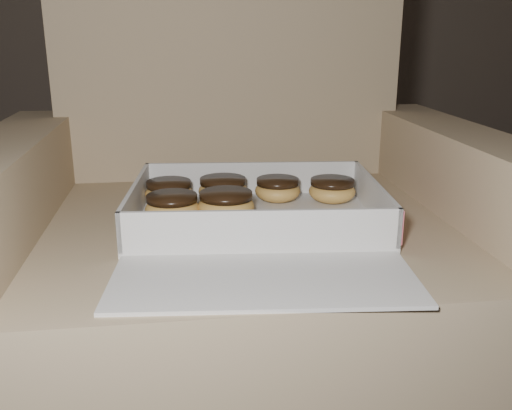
{
  "coord_description": "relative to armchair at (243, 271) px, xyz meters",
  "views": [
    {
      "loc": [
        0.42,
        -0.13,
        0.67
      ],
      "look_at": [
        0.53,
        0.69,
        0.41
      ],
      "focal_mm": 40.0,
      "sensor_mm": 36.0,
      "label": 1
    }
  ],
  "objects": [
    {
      "name": "donut_e",
      "position": [
        -0.03,
        0.01,
        0.14
      ],
      "size": [
        0.08,
        0.08,
        0.04
      ],
      "color": "gold",
      "rests_on": "bakery_box"
    },
    {
      "name": "donut_c",
      "position": [
        -0.11,
        -0.08,
        0.14
      ],
      "size": [
        0.08,
        0.08,
        0.04
      ],
      "color": "gold",
      "rests_on": "bakery_box"
    },
    {
      "name": "donut_d",
      "position": [
        0.15,
        -0.01,
        0.14
      ],
      "size": [
        0.08,
        0.08,
        0.04
      ],
      "color": "gold",
      "rests_on": "bakery_box"
    },
    {
      "name": "donut_a",
      "position": [
        -0.03,
        -0.08,
        0.14
      ],
      "size": [
        0.09,
        0.09,
        0.04
      ],
      "color": "gold",
      "rests_on": "bakery_box"
    },
    {
      "name": "crumb_c",
      "position": [
        -0.16,
        -0.11,
        0.12
      ],
      "size": [
        0.01,
        0.01,
        0.0
      ],
      "primitive_type": "ellipsoid",
      "color": "black",
      "rests_on": "bakery_box"
    },
    {
      "name": "crumb_b",
      "position": [
        0.02,
        -0.1,
        0.12
      ],
      "size": [
        0.01,
        0.01,
        0.0
      ],
      "primitive_type": "ellipsoid",
      "color": "black",
      "rests_on": "bakery_box"
    },
    {
      "name": "donut_f",
      "position": [
        0.06,
        0.0,
        0.14
      ],
      "size": [
        0.08,
        0.08,
        0.04
      ],
      "color": "gold",
      "rests_on": "bakery_box"
    },
    {
      "name": "armchair",
      "position": [
        0.0,
        0.0,
        0.0
      ],
      "size": [
        0.82,
        0.69,
        0.86
      ],
      "color": "#9A8462",
      "rests_on": "floor"
    },
    {
      "name": "crumb_a",
      "position": [
        -0.05,
        -0.15,
        0.12
      ],
      "size": [
        0.01,
        0.01,
        0.0
      ],
      "primitive_type": "ellipsoid",
      "color": "black",
      "rests_on": "bakery_box"
    },
    {
      "name": "bakery_box",
      "position": [
        0.01,
        -0.12,
        0.13
      ],
      "size": [
        0.4,
        0.46,
        0.06
      ],
      "rotation": [
        0.0,
        0.0,
        -0.09
      ],
      "color": "silver",
      "rests_on": "armchair"
    },
    {
      "name": "crumb_d",
      "position": [
        0.05,
        -0.11,
        0.12
      ],
      "size": [
        0.01,
        0.01,
        0.0
      ],
      "primitive_type": "ellipsoid",
      "color": "black",
      "rests_on": "bakery_box"
    },
    {
      "name": "donut_b",
      "position": [
        -0.12,
        0.01,
        0.14
      ],
      "size": [
        0.08,
        0.08,
        0.04
      ],
      "color": "gold",
      "rests_on": "bakery_box"
    }
  ]
}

